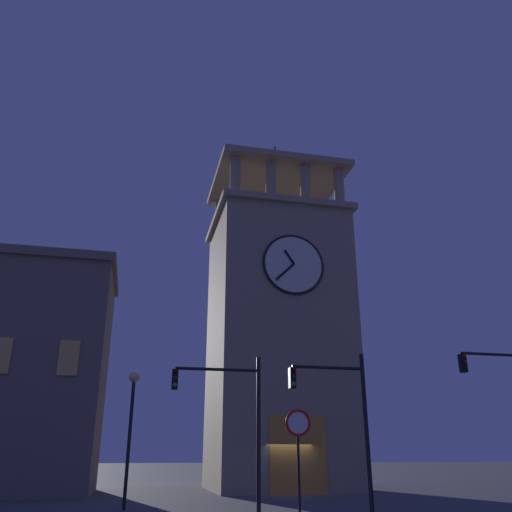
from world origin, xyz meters
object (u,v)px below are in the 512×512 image
(no_horn_sign, at_px, (298,434))
(traffic_signal_near, at_px, (230,407))
(traffic_signal_mid, at_px, (342,407))
(clocktower, at_px, (278,338))
(street_lamp, at_px, (132,411))

(no_horn_sign, bearing_deg, traffic_signal_near, -76.29)
(traffic_signal_near, bearing_deg, traffic_signal_mid, 159.07)
(clocktower, relative_size, traffic_signal_near, 4.20)
(traffic_signal_near, height_order, street_lamp, traffic_signal_near)
(traffic_signal_near, bearing_deg, clocktower, -112.94)
(clocktower, relative_size, street_lamp, 4.49)
(clocktower, height_order, street_lamp, clocktower)
(clocktower, height_order, traffic_signal_near, clocktower)
(street_lamp, xyz_separation_m, no_horn_sign, (-4.84, 7.29, -1.07))
(clocktower, height_order, traffic_signal_mid, clocktower)
(clocktower, xyz_separation_m, traffic_signal_mid, (1.36, 13.91, -5.48))
(traffic_signal_mid, distance_m, no_horn_sign, 4.43)
(clocktower, xyz_separation_m, street_lamp, (8.92, 9.96, -5.48))
(clocktower, xyz_separation_m, no_horn_sign, (4.08, 17.25, -6.54))
(street_lamp, bearing_deg, traffic_signal_near, 146.13)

